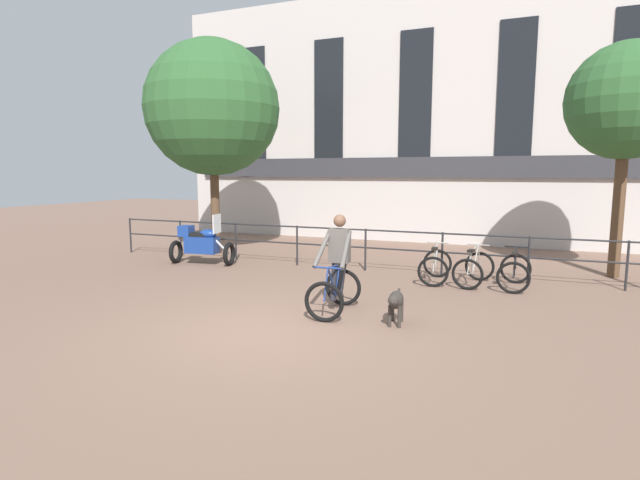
{
  "coord_description": "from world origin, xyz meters",
  "views": [
    {
      "loc": [
        3.64,
        -6.54,
        2.43
      ],
      "look_at": [
        -0.25,
        2.86,
        1.05
      ],
      "focal_mm": 28.0,
      "sensor_mm": 36.0,
      "label": 1
    }
  ],
  "objects_px": {
    "parked_bicycle_mid_left": "(474,269)",
    "dog": "(396,301)",
    "cyclist_with_bike": "(337,269)",
    "parked_motorcycle": "(201,244)",
    "parked_bicycle_near_lamp": "(435,266)",
    "parked_bicycle_mid_right": "(514,272)"
  },
  "relations": [
    {
      "from": "parked_motorcycle",
      "to": "parked_bicycle_mid_right",
      "type": "xyz_separation_m",
      "value": [
        7.76,
        0.21,
        -0.2
      ]
    },
    {
      "from": "cyclist_with_bike",
      "to": "dog",
      "type": "bearing_deg",
      "value": -22.62
    },
    {
      "from": "parked_bicycle_mid_right",
      "to": "parked_motorcycle",
      "type": "bearing_deg",
      "value": 2.75
    },
    {
      "from": "parked_bicycle_near_lamp",
      "to": "parked_bicycle_mid_left",
      "type": "relative_size",
      "value": 0.97
    },
    {
      "from": "dog",
      "to": "parked_bicycle_mid_left",
      "type": "relative_size",
      "value": 0.74
    },
    {
      "from": "parked_motorcycle",
      "to": "cyclist_with_bike",
      "type": "bearing_deg",
      "value": -128.69
    },
    {
      "from": "parked_bicycle_mid_left",
      "to": "parked_motorcycle",
      "type": "bearing_deg",
      "value": 10.15
    },
    {
      "from": "parked_bicycle_mid_right",
      "to": "parked_bicycle_mid_left",
      "type": "bearing_deg",
      "value": 1.2
    },
    {
      "from": "parked_motorcycle",
      "to": "parked_bicycle_mid_left",
      "type": "height_order",
      "value": "parked_motorcycle"
    },
    {
      "from": "parked_bicycle_near_lamp",
      "to": "parked_bicycle_mid_left",
      "type": "distance_m",
      "value": 0.82
    },
    {
      "from": "cyclist_with_bike",
      "to": "dog",
      "type": "height_order",
      "value": "cyclist_with_bike"
    },
    {
      "from": "dog",
      "to": "parked_motorcycle",
      "type": "bearing_deg",
      "value": 144.84
    },
    {
      "from": "dog",
      "to": "parked_bicycle_mid_left",
      "type": "bearing_deg",
      "value": 69.11
    },
    {
      "from": "cyclist_with_bike",
      "to": "parked_motorcycle",
      "type": "distance_m",
      "value": 5.68
    },
    {
      "from": "cyclist_with_bike",
      "to": "dog",
      "type": "relative_size",
      "value": 1.92
    },
    {
      "from": "cyclist_with_bike",
      "to": "parked_bicycle_mid_right",
      "type": "xyz_separation_m",
      "value": [
        2.85,
        3.07,
        -0.41
      ]
    },
    {
      "from": "parked_motorcycle",
      "to": "parked_bicycle_near_lamp",
      "type": "distance_m",
      "value": 6.12
    },
    {
      "from": "parked_bicycle_mid_left",
      "to": "parked_bicycle_near_lamp",
      "type": "bearing_deg",
      "value": 8.42
    },
    {
      "from": "parked_bicycle_mid_left",
      "to": "dog",
      "type": "bearing_deg",
      "value": 84.42
    },
    {
      "from": "parked_bicycle_near_lamp",
      "to": "parked_bicycle_mid_left",
      "type": "xyz_separation_m",
      "value": [
        0.82,
        0.0,
        -0.0
      ]
    },
    {
      "from": "dog",
      "to": "parked_bicycle_mid_right",
      "type": "relative_size",
      "value": 0.79
    },
    {
      "from": "dog",
      "to": "parked_bicycle_near_lamp",
      "type": "xyz_separation_m",
      "value": [
        0.04,
        3.47,
        -0.04
      ]
    }
  ]
}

